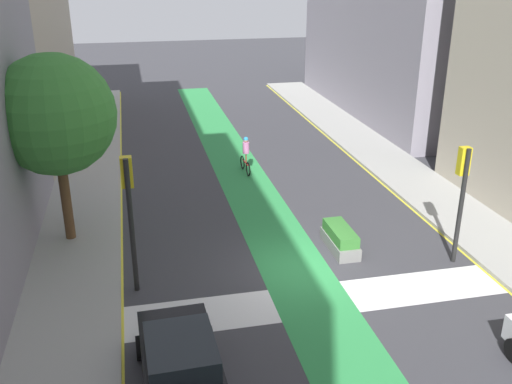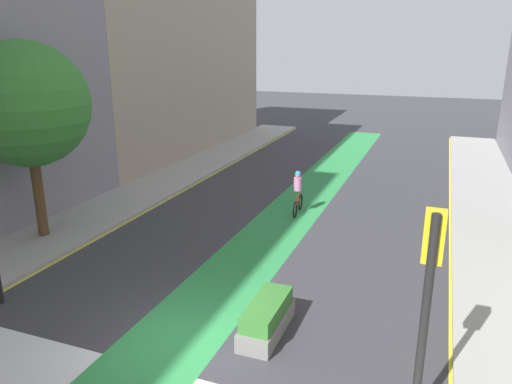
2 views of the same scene
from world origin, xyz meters
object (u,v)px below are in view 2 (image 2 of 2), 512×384
street_tree_near (27,105)px  median_planter (267,318)px  cyclist_in_lane (298,192)px  traffic_signal_near_right (429,278)px

street_tree_near → median_planter: street_tree_near is taller
median_planter → cyclist_in_lane: bearing=101.3°
cyclist_in_lane → street_tree_near: 10.47m
cyclist_in_lane → median_planter: cyclist_in_lane is taller
traffic_signal_near_right → street_tree_near: 13.93m
cyclist_in_lane → median_planter: 8.78m
traffic_signal_near_right → cyclist_in_lane: traffic_signal_near_right is taller
traffic_signal_near_right → street_tree_near: bearing=161.5°
median_planter → street_tree_near: bearing=163.7°
cyclist_in_lane → traffic_signal_near_right: bearing=-62.6°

